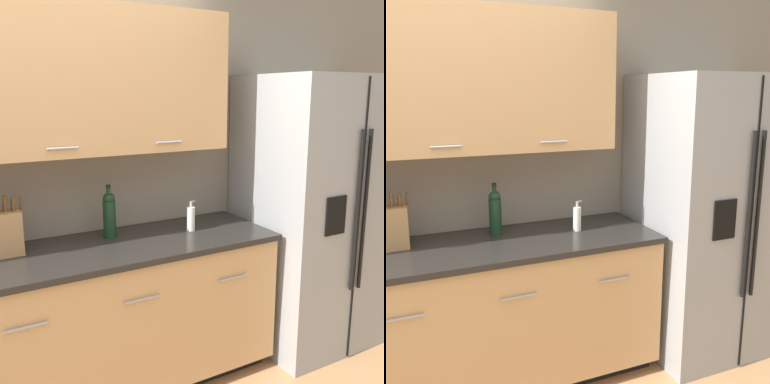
% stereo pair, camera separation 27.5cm
% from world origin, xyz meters
% --- Properties ---
extents(wall_back, '(10.00, 0.39, 2.60)m').
position_xyz_m(wall_back, '(0.07, 1.01, 1.45)').
color(wall_back, gray).
rests_on(wall_back, ground_plane).
extents(counter_unit, '(2.42, 0.64, 0.92)m').
position_xyz_m(counter_unit, '(0.23, 0.72, 0.47)').
color(counter_unit, black).
rests_on(counter_unit, ground_plane).
extents(refrigerator, '(0.92, 0.81, 1.88)m').
position_xyz_m(refrigerator, '(1.94, 0.64, 0.94)').
color(refrigerator, gray).
rests_on(refrigerator, ground_plane).
extents(knife_block, '(0.16, 0.11, 0.33)m').
position_xyz_m(knife_block, '(-0.05, 0.83, 1.04)').
color(knife_block, '#A87A4C').
rests_on(knife_block, counter_unit).
extents(wine_bottle, '(0.08, 0.08, 0.32)m').
position_xyz_m(wine_bottle, '(0.52, 0.85, 1.06)').
color(wine_bottle, black).
rests_on(wine_bottle, counter_unit).
extents(soap_dispenser, '(0.06, 0.05, 0.19)m').
position_xyz_m(soap_dispenser, '(1.00, 0.74, 1.00)').
color(soap_dispenser, silver).
rests_on(soap_dispenser, counter_unit).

